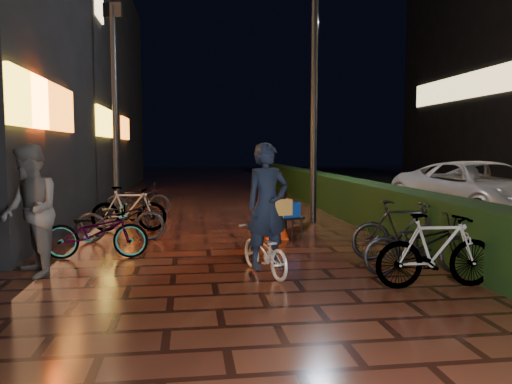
{
  "coord_description": "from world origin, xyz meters",
  "views": [
    {
      "loc": [
        -0.88,
        -7.15,
        1.82
      ],
      "look_at": [
        0.2,
        0.84,
        1.1
      ],
      "focal_mm": 35.0,
      "sensor_mm": 36.0,
      "label": 1
    }
  ],
  "objects": [
    {
      "name": "ground",
      "position": [
        0.0,
        0.0,
        0.0
      ],
      "size": [
        80.0,
        80.0,
        0.0
      ],
      "primitive_type": "plane",
      "color": "#381911",
      "rests_on": "ground"
    },
    {
      "name": "hedge",
      "position": [
        3.3,
        8.0,
        0.5
      ],
      "size": [
        0.7,
        20.0,
        1.0
      ],
      "primitive_type": "cube",
      "color": "black",
      "rests_on": "ground"
    },
    {
      "name": "bystander_person",
      "position": [
        -3.09,
        0.14,
        0.94
      ],
      "size": [
        1.07,
        1.15,
        1.88
      ],
      "primitive_type": "imported",
      "rotation": [
        0.0,
        0.0,
        -1.06
      ],
      "color": "#4F4F51",
      "rests_on": "ground"
    },
    {
      "name": "van",
      "position": [
        6.27,
        4.2,
        0.75
      ],
      "size": [
        2.87,
        5.5,
        1.48
      ],
      "primitive_type": "imported",
      "rotation": [
        0.0,
        0.0,
        0.08
      ],
      "color": "#BABBBF",
      "rests_on": "ground"
    },
    {
      "name": "lamp_post_hedge",
      "position": [
        2.14,
        4.7,
        3.23
      ],
      "size": [
        0.56,
        0.16,
        5.87
      ],
      "color": "black",
      "rests_on": "ground"
    },
    {
      "name": "lamp_post_sf",
      "position": [
        -2.91,
        7.4,
        3.19
      ],
      "size": [
        0.55,
        0.27,
        5.81
      ],
      "color": "black",
      "rests_on": "ground"
    },
    {
      "name": "cyclist",
      "position": [
        0.2,
        -0.23,
        0.7
      ],
      "size": [
        0.85,
        1.39,
        1.89
      ],
      "color": "silver",
      "rests_on": "ground"
    },
    {
      "name": "traffic_barrier",
      "position": [
        0.85,
        3.27,
        0.36
      ],
      "size": [
        0.49,
        1.82,
        0.73
      ],
      "color": "#FF380D",
      "rests_on": "ground"
    },
    {
      "name": "cart_assembly",
      "position": [
        1.11,
        2.73,
        0.52
      ],
      "size": [
        0.66,
        0.71,
        1.02
      ],
      "color": "black",
      "rests_on": "ground"
    },
    {
      "name": "parked_bikes_storefront",
      "position": [
        -2.26,
        3.52,
        0.45
      ],
      "size": [
        1.9,
        5.73,
        0.98
      ],
      "color": "black",
      "rests_on": "ground"
    },
    {
      "name": "parked_bikes_hedge",
      "position": [
        2.4,
        -0.44,
        0.47
      ],
      "size": [
        1.88,
        2.14,
        0.98
      ],
      "color": "black",
      "rests_on": "ground"
    }
  ]
}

